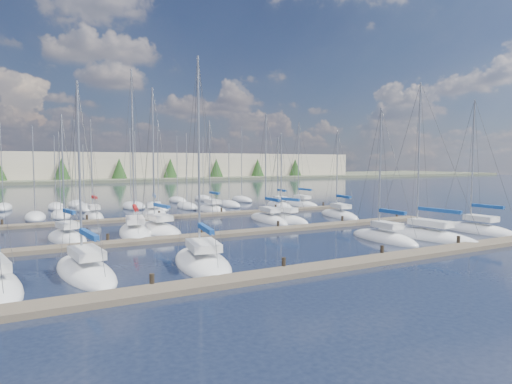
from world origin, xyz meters
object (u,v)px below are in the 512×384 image
sailboat_e (384,238)px  sailboat_p (212,210)px  sailboat_f (425,236)px  sailboat_i (135,232)px  sailboat_j (157,229)px  sailboat_q (279,206)px  sailboat_b (85,271)px  sailboat_h (67,238)px  sailboat_k (268,219)px  sailboat_g (477,230)px  sailboat_m (339,215)px  sailboat_r (301,204)px  sailboat_n (94,216)px  sailboat_l (285,220)px  sailboat_c (202,262)px  sailboat_o (154,213)px

sailboat_e → sailboat_p: sailboat_p is taller
sailboat_f → sailboat_i: (-21.98, 14.10, 0.01)m
sailboat_j → sailboat_q: (21.65, 13.28, -0.01)m
sailboat_p → sailboat_b: bearing=-126.4°
sailboat_e → sailboat_h: sailboat_e is taller
sailboat_k → sailboat_j: (-12.82, -1.01, -0.01)m
sailboat_g → sailboat_p: sailboat_g is taller
sailboat_m → sailboat_b: bearing=-145.4°
sailboat_r → sailboat_g: bearing=-89.8°
sailboat_e → sailboat_r: bearing=70.7°
sailboat_n → sailboat_e: bearing=-55.2°
sailboat_b → sailboat_e: bearing=-7.5°
sailboat_q → sailboat_b: size_ratio=0.91×
sailboat_q → sailboat_l: bearing=-110.3°
sailboat_k → sailboat_g: 20.93m
sailboat_j → sailboat_f: bearing=-43.6°
sailboat_c → sailboat_h: size_ratio=1.24×
sailboat_k → sailboat_j: size_ratio=0.88×
sailboat_l → sailboat_r: sailboat_r is taller
sailboat_l → sailboat_b: size_ratio=0.87×
sailboat_j → sailboat_l: (14.30, -0.09, 0.00)m
sailboat_q → sailboat_m: 12.90m
sailboat_e → sailboat_p: (-4.70, 26.93, -0.00)m
sailboat_p → sailboat_m: sailboat_p is taller
sailboat_j → sailboat_r: (25.77, 13.73, 0.01)m
sailboat_k → sailboat_b: 25.47m
sailboat_l → sailboat_p: 13.61m
sailboat_j → sailboat_n: size_ratio=1.17×
sailboat_j → sailboat_c: 14.86m
sailboat_g → sailboat_e: 11.04m
sailboat_i → sailboat_b: bearing=-104.6°
sailboat_e → sailboat_i: (-17.85, 13.34, 0.00)m
sailboat_h → sailboat_e: bearing=-40.6°
sailboat_o → sailboat_j: bearing=-90.2°
sailboat_n → sailboat_i: (1.91, -13.41, -0.01)m
sailboat_o → sailboat_m: bearing=-19.3°
sailboat_n → sailboat_h: sailboat_n is taller
sailboat_l → sailboat_h: (-22.36, -1.19, -0.00)m
sailboat_g → sailboat_o: bearing=129.8°
sailboat_f → sailboat_g: sailboat_f is taller
sailboat_b → sailboat_p: 32.78m
sailboat_e → sailboat_f: bearing=-9.5°
sailboat_q → sailboat_b: sailboat_b is taller
sailboat_l → sailboat_n: bearing=130.4°
sailboat_m → sailboat_i: 24.62m
sailboat_o → sailboat_r: 22.81m
sailboat_q → sailboat_f: size_ratio=0.77×
sailboat_q → sailboat_p: sailboat_p is taller
sailboat_f → sailboat_o: 32.01m
sailboat_h → sailboat_i: bearing=-5.0°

